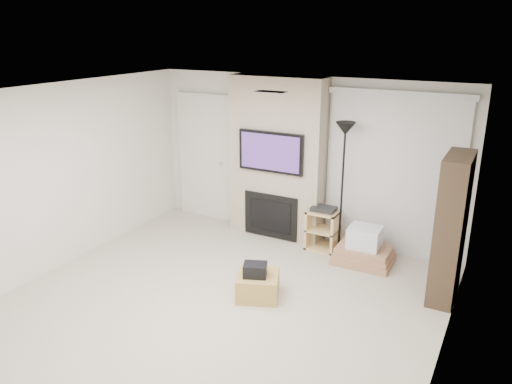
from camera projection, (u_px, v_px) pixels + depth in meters
The scene contains 15 objects.
floor at pixel (207, 314), 5.80m from camera, with size 5.00×5.50×0.00m, color beige.
ceiling at pixel (200, 98), 5.01m from camera, with size 5.00×5.50×0.00m, color white.
wall_back at pixel (303, 158), 7.71m from camera, with size 5.00×2.50×0.00m, color silver.
wall_left at pixel (45, 182), 6.53m from camera, with size 5.50×2.50×0.00m, color silver.
wall_right at pixel (446, 263), 4.29m from camera, with size 5.50×2.50×0.00m, color silver.
hvac_vent at pixel (271, 92), 5.50m from camera, with size 0.35×0.18×0.01m, color silver.
ottoman at pixel (258, 285), 6.15m from camera, with size 0.50×0.50×0.30m, color tan.
black_bag at pixel (255, 270), 6.04m from camera, with size 0.28×0.22×0.16m, color black.
fireplace_wall at pixel (277, 159), 7.69m from camera, with size 1.50×0.47×2.50m.
entry_door at pixel (205, 157), 8.55m from camera, with size 1.02×0.11×2.14m.
vertical_blinds at pixel (394, 169), 7.03m from camera, with size 1.98×0.10×2.37m.
floor_lamp at pixel (344, 151), 7.01m from camera, with size 0.29×0.29×1.93m.
av_stand at pixel (323, 227), 7.43m from camera, with size 0.45×0.38×0.66m.
box_stack at pixel (364, 249), 7.01m from camera, with size 0.81×0.62×0.54m.
bookshelf at pixel (451, 228), 5.93m from camera, with size 0.30×0.80×1.80m.
Camera 1 is at (2.89, -4.19, 3.18)m, focal length 35.00 mm.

